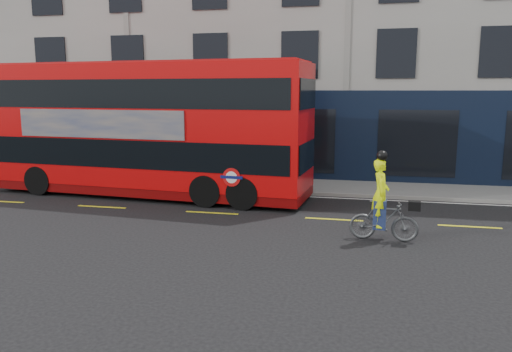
% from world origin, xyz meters
% --- Properties ---
extents(ground, '(120.00, 120.00, 0.00)m').
position_xyz_m(ground, '(0.00, 0.00, 0.00)').
color(ground, black).
rests_on(ground, ground).
extents(pavement, '(60.00, 3.00, 0.12)m').
position_xyz_m(pavement, '(0.00, 6.50, 0.06)').
color(pavement, gray).
rests_on(pavement, ground).
extents(kerb, '(60.00, 0.12, 0.13)m').
position_xyz_m(kerb, '(0.00, 5.00, 0.07)').
color(kerb, gray).
rests_on(kerb, ground).
extents(building_terrace, '(50.00, 10.07, 15.00)m').
position_xyz_m(building_terrace, '(0.00, 12.94, 7.49)').
color(building_terrace, '#A7A59E').
rests_on(building_terrace, ground).
extents(road_edge_line, '(58.00, 0.10, 0.01)m').
position_xyz_m(road_edge_line, '(0.00, 4.70, 0.00)').
color(road_edge_line, silver).
rests_on(road_edge_line, ground).
extents(lane_dashes, '(58.00, 0.12, 0.01)m').
position_xyz_m(lane_dashes, '(0.00, 1.50, 0.00)').
color(lane_dashes, yellow).
rests_on(lane_dashes, ground).
extents(bus, '(12.63, 3.85, 5.02)m').
position_xyz_m(bus, '(-7.22, 3.79, 2.57)').
color(bus, red).
rests_on(bus, ground).
extents(cyclist, '(1.85, 0.69, 2.44)m').
position_xyz_m(cyclist, '(1.39, -0.45, 0.82)').
color(cyclist, '#4A4D4F').
rests_on(cyclist, ground).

